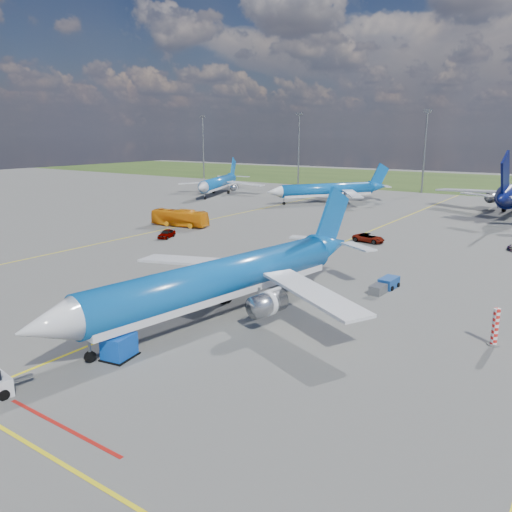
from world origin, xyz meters
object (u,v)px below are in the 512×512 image
Objects in this scene: warning_post at (495,327)px; baggage_tug_c at (319,239)px; service_car_b at (369,238)px; uld_container at (119,346)px; apron_bus at (180,218)px; service_car_a at (167,234)px; bg_jet_nw at (219,194)px; baggage_tug_w at (385,285)px; bg_jet_nnw at (327,203)px; main_airliner at (222,316)px.

baggage_tug_c is (-28.96, 26.21, -0.93)m from warning_post.
service_car_b is 0.89× the size of baggage_tug_c.
uld_container is 54.21m from apron_bus.
warning_post is 0.74× the size of service_car_a.
bg_jet_nw is 3.21× the size of apron_bus.
baggage_tug_w is at bearing -46.66° from baggage_tug_c.
service_car_a is (-28.14, 33.66, -0.19)m from uld_container.
bg_jet_nw reaches higher than service_car_a.
warning_post is 0.62× the size of service_car_b.
service_car_a is at bearing -154.66° from baggage_tug_c.
bg_jet_nnw is at bearing 125.54° from warning_post.
uld_container is at bearing -76.67° from bg_jet_nw.
bg_jet_nnw is 6.24× the size of baggage_tug_c.
baggage_tug_c is at bearing 88.72° from uld_container.
baggage_tug_w is at bearing -119.18° from apron_bus.
service_car_a is 0.84× the size of service_car_b.
baggage_tug_w is (10.25, 27.04, -0.36)m from uld_container.
warning_post is 22.63m from main_airliner.
baggage_tug_c is (-6.21, -4.42, -0.10)m from service_car_b.
service_car_a is (-29.05, 22.59, 0.69)m from main_airliner.
apron_bus is (24.79, -42.05, 1.50)m from bg_jet_nw.
warning_post is 0.08× the size of main_airliner.
main_airliner is (-21.46, -7.02, -1.50)m from warning_post.
warning_post is 0.09× the size of bg_jet_nnw.
baggage_tug_c is at bearing -59.18° from bg_jet_nw.
bg_jet_nnw reaches higher than baggage_tug_c.
main_airliner is (59.25, -73.55, 0.00)m from bg_jet_nw.
main_airliner is 7.63× the size of baggage_tug_w.
bg_jet_nnw is at bearing 125.32° from baggage_tug_w.
main_airliner is 36.80m from service_car_a.
bg_jet_nw is 59.25m from service_car_a.
bg_jet_nw is 32.25m from bg_jet_nnw.
bg_jet_nw is at bearing 143.62° from baggage_tug_w.
service_car_a reaches higher than service_car_b.
uld_container is at bearing -151.42° from apron_bus.
service_car_a is at bearing 173.85° from baggage_tug_w.
apron_bus reaches higher than uld_container.
uld_container reaches higher than baggage_tug_w.
bg_jet_nw is at bearing 137.85° from main_airliner.
main_airliner is 34.07m from baggage_tug_c.
apron_bus is at bearing -80.73° from bg_jet_nw.
service_car_a is at bearing -80.60° from bg_jet_nw.
warning_post is at bearing -20.00° from bg_jet_nnw.
service_car_b is (57.95, -35.90, 0.67)m from bg_jet_nw.
apron_bus is at bearing -177.29° from baggage_tug_c.
bg_jet_nnw is 6.64× the size of baggage_tug_w.
uld_container reaches higher than baggage_tug_c.
bg_jet_nnw reaches higher than service_car_a.
bg_jet_nw is 6.78× the size of baggage_tug_w.
main_airliner is (27.03, -74.90, 0.00)m from bg_jet_nnw.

